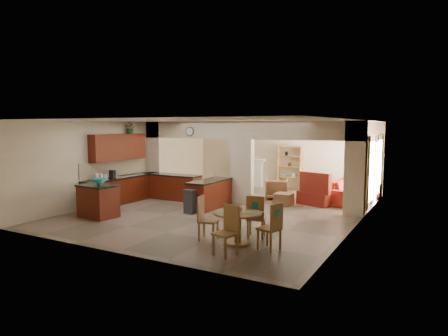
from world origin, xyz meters
The scene contains 39 objects.
floor centered at (0.00, 0.00, 0.00)m, with size 10.00×10.00×0.00m, color #766251.
ceiling centered at (0.00, 0.00, 2.80)m, with size 10.00×10.00×0.00m, color white.
wall_back centered at (0.00, 5.00, 1.40)m, with size 8.00×8.00×0.00m, color beige.
wall_front centered at (0.00, -5.00, 1.40)m, with size 8.00×8.00×0.00m, color beige.
wall_left centered at (-4.00, 0.00, 1.40)m, with size 10.00×10.00×0.00m, color beige.
wall_right centered at (4.00, 0.00, 1.40)m, with size 10.00×10.00×0.00m, color beige.
partition_left_pier centered at (-3.70, 1.00, 1.40)m, with size 0.60×0.25×2.80m, color beige.
partition_center_pier centered at (0.00, 1.00, 1.10)m, with size 0.80×0.25×2.20m, color beige.
partition_right_pier centered at (3.70, 1.00, 1.40)m, with size 0.60×0.25×2.80m, color beige.
partition_header centered at (0.00, 1.00, 2.50)m, with size 8.00×0.25×0.60m, color beige.
kitchen_counter centered at (-3.26, -0.25, 0.46)m, with size 2.52×3.29×1.48m.
upper_cabinets centered at (-3.82, -0.80, 1.92)m, with size 0.35×2.40×0.90m, color #3A0806.
peninsula centered at (-0.60, -0.11, 0.46)m, with size 0.70×1.85×0.91m.
wall_clock centered at (-2.00, 0.85, 2.45)m, with size 0.34×0.34×0.03m, color #473117.
rug centered at (1.20, 2.10, 0.01)m, with size 1.60×1.30×0.01m, color brown.
fireplace centered at (-1.60, 4.83, 0.61)m, with size 1.60×0.35×1.20m.
shelving_unit centered at (0.35, 4.82, 0.90)m, with size 1.00×0.32×1.80m, color brown.
window_a centered at (3.97, 2.30, 1.20)m, with size 0.02×0.90×1.90m, color white.
window_b centered at (3.97, 4.00, 1.20)m, with size 0.02×0.90×1.90m, color white.
glazed_door centered at (3.97, 3.15, 1.05)m, with size 0.02×0.70×2.10m, color white.
drape_a_left centered at (3.93, 1.70, 1.20)m, with size 0.10×0.28×2.30m, color #44241B.
drape_a_right centered at (3.93, 2.90, 1.20)m, with size 0.10×0.28×2.30m, color #44241B.
drape_b_left centered at (3.93, 3.40, 1.20)m, with size 0.10×0.28×2.30m, color #44241B.
drape_b_right centered at (3.93, 4.60, 1.20)m, with size 0.10×0.28×2.30m, color #44241B.
ceiling_fan centered at (1.50, 3.00, 2.56)m, with size 1.00×1.00×0.10m, color white.
kitchen_island centered at (-2.78, -2.78, 0.48)m, with size 1.16×0.88×0.95m.
teal_bowl centered at (-2.77, -2.75, 1.04)m, with size 0.38×0.38×0.18m, color #138288.
trash_can centered at (-0.71, -1.10, 0.34)m, with size 0.32×0.27×0.67m, color #2A2A2C.
dining_table centered at (2.00, -3.25, 0.49)m, with size 1.08×1.08×0.74m.
fruit_bowl centered at (1.99, -3.30, 0.81)m, with size 0.27×0.27×0.14m, color #59A423.
sofa centered at (3.30, 3.19, 0.39)m, with size 1.06×2.70×0.79m, color maroon.
chaise centered at (2.30, 2.15, 0.22)m, with size 1.12×0.92×0.45m, color maroon.
armchair centered at (0.71, 2.42, 0.36)m, with size 0.78×0.80×0.73m, color maroon.
ottoman centered at (1.33, 1.49, 0.20)m, with size 0.55×0.55×0.40m, color maroon.
plant centered at (-3.82, -0.18, 2.58)m, with size 0.37×0.32×0.41m, color #1F4A13.
chair_north centered at (2.14, -2.58, 0.55)m, with size 0.52×0.52×1.02m.
chair_east centered at (2.83, -3.26, 0.55)m, with size 0.51×0.51×1.02m.
chair_south centered at (2.14, -3.98, 0.55)m, with size 0.51×0.51×1.02m.
chair_west centered at (1.17, -3.29, 0.55)m, with size 0.50×0.50×1.02m.
Camera 1 is at (5.92, -11.03, 2.64)m, focal length 32.00 mm.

